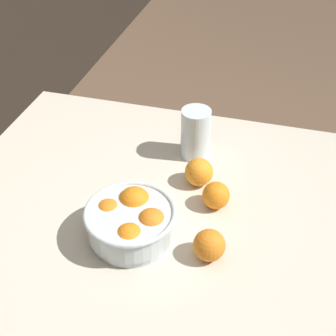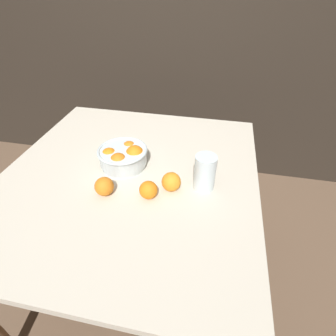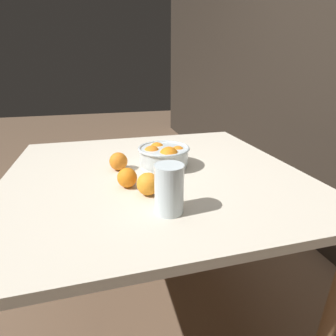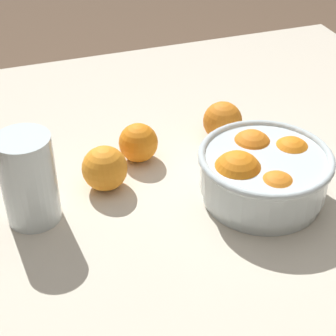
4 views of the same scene
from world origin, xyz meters
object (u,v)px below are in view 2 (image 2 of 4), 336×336
orange_loose_near_bowl (148,190)px  orange_loose_aside (104,186)px  orange_loose_front (171,182)px  juice_glass (205,174)px  fruit_bowl (123,156)px

orange_loose_near_bowl → orange_loose_aside: orange_loose_aside is taller
orange_loose_near_bowl → orange_loose_front: 0.10m
juice_glass → orange_loose_near_bowl: (-0.20, -0.10, -0.03)m
fruit_bowl → orange_loose_front: bearing=-25.2°
orange_loose_near_bowl → orange_loose_aside: size_ratio=0.95×
juice_glass → orange_loose_aside: 0.39m
orange_loose_near_bowl → orange_loose_aside: (-0.17, -0.02, 0.00)m
juice_glass → orange_loose_front: juice_glass is taller
fruit_bowl → juice_glass: size_ratio=1.46×
juice_glass → orange_loose_aside: (-0.37, -0.11, -0.03)m
fruit_bowl → orange_loose_front: fruit_bowl is taller
fruit_bowl → orange_loose_aside: bearing=-93.9°
juice_glass → fruit_bowl: bearing=168.8°
orange_loose_front → orange_loose_aside: bearing=-162.6°
orange_loose_near_bowl → orange_loose_front: orange_loose_front is taller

